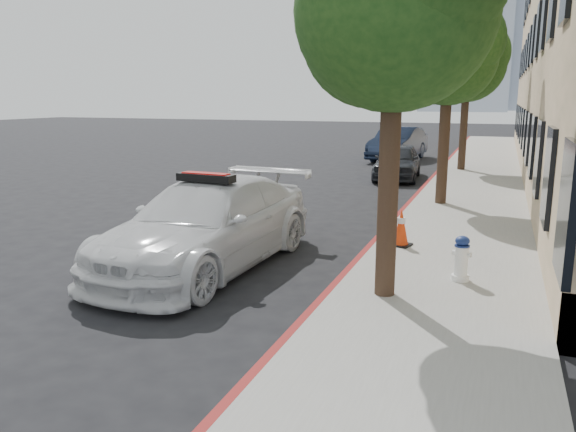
% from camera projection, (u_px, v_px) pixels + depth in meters
% --- Properties ---
extents(ground, '(120.00, 120.00, 0.00)m').
position_uv_depth(ground, '(262.00, 252.00, 11.39)').
color(ground, black).
rests_on(ground, ground).
extents(sidewalk, '(3.20, 50.00, 0.15)m').
position_uv_depth(sidewalk, '(473.00, 186.00, 19.26)').
color(sidewalk, gray).
rests_on(sidewalk, ground).
extents(curb_strip, '(0.12, 50.00, 0.15)m').
position_uv_depth(curb_strip, '(428.00, 184.00, 19.80)').
color(curb_strip, maroon).
rests_on(curb_strip, ground).
extents(tower_right, '(14.00, 14.00, 44.00)m').
position_uv_depth(tower_right, '(534.00, 12.00, 127.11)').
color(tower_right, '#9EA8B7').
rests_on(tower_right, ground).
extents(tree_near, '(2.92, 2.82, 5.62)m').
position_uv_depth(tree_near, '(397.00, 7.00, 7.64)').
color(tree_near, black).
rests_on(tree_near, sidewalk).
extents(tree_mid, '(2.77, 2.64, 5.43)m').
position_uv_depth(tree_mid, '(450.00, 55.00, 14.98)').
color(tree_mid, black).
rests_on(tree_mid, sidewalk).
extents(tree_far, '(3.10, 3.00, 5.81)m').
position_uv_depth(tree_far, '(468.00, 63.00, 22.24)').
color(tree_far, black).
rests_on(tree_far, sidewalk).
extents(police_car, '(2.58, 5.63, 1.75)m').
position_uv_depth(police_car, '(207.00, 224.00, 10.25)').
color(police_car, white).
rests_on(police_car, ground).
extents(parked_car_mid, '(1.90, 4.07, 1.35)m').
position_uv_depth(parked_car_mid, '(398.00, 161.00, 21.35)').
color(parked_car_mid, '#21242A').
rests_on(parked_car_mid, ground).
extents(parked_car_far, '(2.31, 5.10, 1.62)m').
position_uv_depth(parked_car_far, '(398.00, 144.00, 27.72)').
color(parked_car_far, '#131D31').
rests_on(parked_car_far, ground).
extents(fire_hydrant, '(0.32, 0.29, 0.74)m').
position_uv_depth(fire_hydrant, '(461.00, 259.00, 9.08)').
color(fire_hydrant, white).
rests_on(fire_hydrant, sidewalk).
extents(traffic_cone, '(0.47, 0.47, 0.75)m').
position_uv_depth(traffic_cone, '(401.00, 227.00, 11.22)').
color(traffic_cone, black).
rests_on(traffic_cone, sidewalk).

